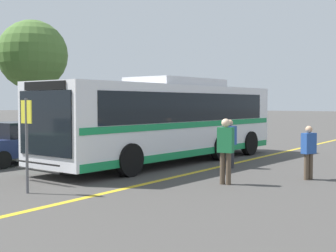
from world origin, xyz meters
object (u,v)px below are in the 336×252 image
(parked_car_3, at_px, (181,130))
(bus_stop_sign, at_px, (27,133))
(parked_car_2, at_px, (129,134))
(tree_0, at_px, (33,55))
(pedestrian_2, at_px, (230,141))
(parked_car_1, at_px, (22,142))
(pedestrian_0, at_px, (309,149))
(transit_bus, at_px, (168,119))
(pedestrian_1, at_px, (226,147))

(parked_car_3, distance_m, bus_stop_sign, 15.76)
(parked_car_2, distance_m, tree_0, 6.31)
(pedestrian_2, bearing_deg, parked_car_1, 23.21)
(parked_car_2, distance_m, pedestrian_2, 7.37)
(bus_stop_sign, bearing_deg, pedestrian_0, -126.30)
(parked_car_3, xyz_separation_m, tree_0, (-6.88, 4.22, 3.87))
(parked_car_3, xyz_separation_m, pedestrian_2, (-8.01, -7.31, 0.25))
(transit_bus, height_order, parked_car_3, transit_bus)
(pedestrian_0, distance_m, bus_stop_sign, 7.74)
(parked_car_2, height_order, pedestrian_1, pedestrian_1)
(pedestrian_2, distance_m, bus_stop_sign, 7.08)
(parked_car_1, height_order, pedestrian_1, pedestrian_1)
(transit_bus, relative_size, tree_0, 1.82)
(pedestrian_1, bearing_deg, parked_car_1, 172.89)
(parked_car_3, height_order, pedestrian_1, pedestrian_1)
(parked_car_2, xyz_separation_m, pedestrian_0, (-3.68, -9.76, 0.11))
(parked_car_3, distance_m, pedestrian_2, 10.85)
(bus_stop_sign, distance_m, tree_0, 12.81)
(parked_car_3, xyz_separation_m, bus_stop_sign, (-14.80, -5.36, 0.78))
(pedestrian_1, xyz_separation_m, pedestrian_2, (2.91, 1.40, -0.09))
(parked_car_1, relative_size, pedestrian_2, 2.88)
(pedestrian_0, relative_size, pedestrian_1, 0.87)
(transit_bus, distance_m, parked_car_3, 9.24)
(pedestrian_1, bearing_deg, tree_0, 154.23)
(pedestrian_2, bearing_deg, bus_stop_sign, 73.05)
(pedestrian_1, bearing_deg, pedestrian_0, 44.44)
(parked_car_1, relative_size, tree_0, 0.75)
(parked_car_2, bearing_deg, parked_car_1, 85.70)
(transit_bus, height_order, parked_car_1, transit_bus)
(parked_car_2, height_order, parked_car_3, parked_car_2)
(parked_car_2, xyz_separation_m, tree_0, (-1.71, 4.74, 3.80))
(pedestrian_2, height_order, bus_stop_sign, bus_stop_sign)
(parked_car_3, bearing_deg, transit_bus, 125.01)
(parked_car_2, distance_m, bus_stop_sign, 10.80)
(tree_0, bearing_deg, transit_bus, -96.53)
(parked_car_1, bearing_deg, pedestrian_2, 26.50)
(parked_car_3, relative_size, pedestrian_0, 3.06)
(parked_car_1, bearing_deg, parked_car_3, 94.35)
(transit_bus, bearing_deg, bus_stop_sign, 98.78)
(bus_stop_sign, bearing_deg, transit_bus, -81.22)
(pedestrian_1, distance_m, bus_stop_sign, 5.14)
(parked_car_1, xyz_separation_m, tree_0, (4.23, 4.60, 3.80))
(transit_bus, xyz_separation_m, pedestrian_1, (-3.02, -4.01, -0.60))
(parked_car_3, distance_m, pedestrian_1, 13.98)
(transit_bus, bearing_deg, parked_car_2, -29.84)
(pedestrian_0, xyz_separation_m, pedestrian_2, (0.84, 2.97, 0.06))
(parked_car_2, height_order, pedestrian_2, pedestrian_2)
(parked_car_2, bearing_deg, tree_0, 16.87)
(parked_car_1, height_order, pedestrian_2, pedestrian_2)
(parked_car_2, distance_m, pedestrian_0, 10.43)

